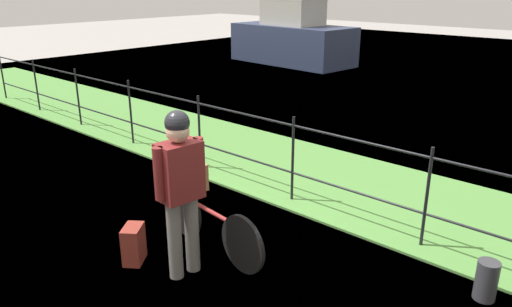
{
  "coord_description": "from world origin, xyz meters",
  "views": [
    {
      "loc": [
        3.61,
        -2.71,
        2.77
      ],
      "look_at": [
        0.08,
        1.24,
        0.9
      ],
      "focal_mm": 34.3,
      "sensor_mm": 36.0,
      "label": 1
    }
  ],
  "objects_px": {
    "bicycle_main": "(210,224)",
    "terrier_dog": "(189,157)",
    "wooden_crate": "(188,176)",
    "moored_boat_mid": "(292,34)",
    "backpack_on_paving": "(134,244)",
    "mooring_bollard": "(486,280)",
    "cyclist_person": "(180,181)"
  },
  "relations": [
    {
      "from": "wooden_crate",
      "to": "moored_boat_mid",
      "type": "bearing_deg",
      "value": 122.78
    },
    {
      "from": "terrier_dog",
      "to": "bicycle_main",
      "type": "bearing_deg",
      "value": -6.4
    },
    {
      "from": "bicycle_main",
      "to": "moored_boat_mid",
      "type": "relative_size",
      "value": 0.36
    },
    {
      "from": "wooden_crate",
      "to": "bicycle_main",
      "type": "bearing_deg",
      "value": -6.4
    },
    {
      "from": "bicycle_main",
      "to": "backpack_on_paving",
      "type": "relative_size",
      "value": 4.1
    },
    {
      "from": "backpack_on_paving",
      "to": "bicycle_main",
      "type": "bearing_deg",
      "value": -70.42
    },
    {
      "from": "bicycle_main",
      "to": "wooden_crate",
      "type": "distance_m",
      "value": 0.57
    },
    {
      "from": "wooden_crate",
      "to": "moored_boat_mid",
      "type": "distance_m",
      "value": 12.91
    },
    {
      "from": "cyclist_person",
      "to": "moored_boat_mid",
      "type": "distance_m",
      "value": 13.6
    },
    {
      "from": "backpack_on_paving",
      "to": "mooring_bollard",
      "type": "distance_m",
      "value": 3.43
    },
    {
      "from": "wooden_crate",
      "to": "moored_boat_mid",
      "type": "xyz_separation_m",
      "value": [
        -6.99,
        10.85,
        0.24
      ]
    },
    {
      "from": "backpack_on_paving",
      "to": "moored_boat_mid",
      "type": "distance_m",
      "value": 13.51
    },
    {
      "from": "terrier_dog",
      "to": "backpack_on_paving",
      "type": "height_order",
      "value": "terrier_dog"
    },
    {
      "from": "bicycle_main",
      "to": "wooden_crate",
      "type": "xyz_separation_m",
      "value": [
        -0.37,
        0.04,
        0.43
      ]
    },
    {
      "from": "backpack_on_paving",
      "to": "mooring_bollard",
      "type": "xyz_separation_m",
      "value": [
        2.94,
        1.77,
        -0.01
      ]
    },
    {
      "from": "wooden_crate",
      "to": "moored_boat_mid",
      "type": "relative_size",
      "value": 0.08
    },
    {
      "from": "bicycle_main",
      "to": "mooring_bollard",
      "type": "height_order",
      "value": "bicycle_main"
    },
    {
      "from": "bicycle_main",
      "to": "mooring_bollard",
      "type": "relative_size",
      "value": 4.25
    },
    {
      "from": "bicycle_main",
      "to": "wooden_crate",
      "type": "relative_size",
      "value": 4.43
    },
    {
      "from": "moored_boat_mid",
      "to": "mooring_bollard",
      "type": "bearing_deg",
      "value": -44.81
    },
    {
      "from": "bicycle_main",
      "to": "backpack_on_paving",
      "type": "distance_m",
      "value": 0.82
    },
    {
      "from": "mooring_bollard",
      "to": "cyclist_person",
      "type": "bearing_deg",
      "value": -146.75
    },
    {
      "from": "cyclist_person",
      "to": "mooring_bollard",
      "type": "height_order",
      "value": "cyclist_person"
    },
    {
      "from": "terrier_dog",
      "to": "mooring_bollard",
      "type": "bearing_deg",
      "value": 20.34
    },
    {
      "from": "bicycle_main",
      "to": "mooring_bollard",
      "type": "distance_m",
      "value": 2.73
    },
    {
      "from": "bicycle_main",
      "to": "mooring_bollard",
      "type": "xyz_separation_m",
      "value": [
        2.5,
        1.1,
        -0.13
      ]
    },
    {
      "from": "terrier_dog",
      "to": "cyclist_person",
      "type": "bearing_deg",
      "value": -47.23
    },
    {
      "from": "mooring_bollard",
      "to": "moored_boat_mid",
      "type": "distance_m",
      "value": 13.93
    },
    {
      "from": "bicycle_main",
      "to": "terrier_dog",
      "type": "relative_size",
      "value": 5.1
    },
    {
      "from": "wooden_crate",
      "to": "terrier_dog",
      "type": "height_order",
      "value": "terrier_dog"
    },
    {
      "from": "cyclist_person",
      "to": "bicycle_main",
      "type": "bearing_deg",
      "value": 104.42
    },
    {
      "from": "cyclist_person",
      "to": "backpack_on_paving",
      "type": "height_order",
      "value": "cyclist_person"
    }
  ]
}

